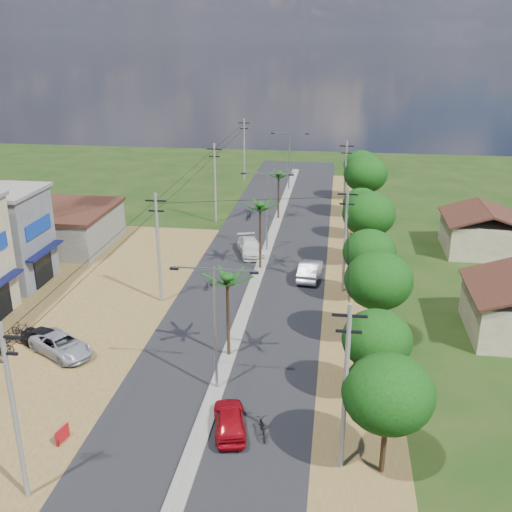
{
  "coord_description": "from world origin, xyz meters",
  "views": [
    {
      "loc": [
        6.67,
        -30.67,
        20.3
      ],
      "look_at": [
        0.24,
        15.48,
        3.0
      ],
      "focal_mm": 42.0,
      "sensor_mm": 36.0,
      "label": 1
    }
  ],
  "objects_px": {
    "car_silver_mid": "(310,270)",
    "car_red_near": "(230,420)",
    "car_white_far": "(250,247)",
    "moto_rider_east": "(262,429)",
    "roadside_sign": "(62,435)",
    "car_parked_silver": "(61,346)",
    "car_parked_dark": "(48,338)"
  },
  "relations": [
    {
      "from": "car_silver_mid",
      "to": "car_parked_silver",
      "type": "height_order",
      "value": "car_silver_mid"
    },
    {
      "from": "car_white_far",
      "to": "moto_rider_east",
      "type": "distance_m",
      "value": 28.33
    },
    {
      "from": "car_silver_mid",
      "to": "car_white_far",
      "type": "height_order",
      "value": "car_silver_mid"
    },
    {
      "from": "car_parked_dark",
      "to": "roadside_sign",
      "type": "distance_m",
      "value": 11.07
    },
    {
      "from": "car_silver_mid",
      "to": "car_parked_dark",
      "type": "distance_m",
      "value": 22.74
    },
    {
      "from": "car_white_far",
      "to": "car_silver_mid",
      "type": "bearing_deg",
      "value": -59.63
    },
    {
      "from": "car_red_near",
      "to": "car_parked_dark",
      "type": "height_order",
      "value": "car_red_near"
    },
    {
      "from": "car_silver_mid",
      "to": "car_white_far",
      "type": "xyz_separation_m",
      "value": [
        -6.12,
        5.37,
        -0.05
      ]
    },
    {
      "from": "car_white_far",
      "to": "moto_rider_east",
      "type": "height_order",
      "value": "car_white_far"
    },
    {
      "from": "moto_rider_east",
      "to": "roadside_sign",
      "type": "bearing_deg",
      "value": -5.84
    },
    {
      "from": "car_parked_silver",
      "to": "roadside_sign",
      "type": "bearing_deg",
      "value": -124.37
    },
    {
      "from": "car_red_near",
      "to": "car_white_far",
      "type": "bearing_deg",
      "value": -96.96
    },
    {
      "from": "car_red_near",
      "to": "roadside_sign",
      "type": "xyz_separation_m",
      "value": [
        -8.61,
        -2.1,
        -0.27
      ]
    },
    {
      "from": "car_silver_mid",
      "to": "roadside_sign",
      "type": "bearing_deg",
      "value": 69.69
    },
    {
      "from": "car_silver_mid",
      "to": "car_white_far",
      "type": "relative_size",
      "value": 0.94
    },
    {
      "from": "car_red_near",
      "to": "car_parked_silver",
      "type": "height_order",
      "value": "car_red_near"
    },
    {
      "from": "moto_rider_east",
      "to": "car_silver_mid",
      "type": "bearing_deg",
      "value": -109.51
    },
    {
      "from": "car_parked_dark",
      "to": "car_red_near",
      "type": "bearing_deg",
      "value": -102.92
    },
    {
      "from": "car_silver_mid",
      "to": "moto_rider_east",
      "type": "xyz_separation_m",
      "value": [
        -1.31,
        -22.55,
        -0.33
      ]
    },
    {
      "from": "car_silver_mid",
      "to": "car_red_near",
      "type": "bearing_deg",
      "value": 87.37
    },
    {
      "from": "car_silver_mid",
      "to": "moto_rider_east",
      "type": "bearing_deg",
      "value": 92.0
    },
    {
      "from": "car_parked_silver",
      "to": "moto_rider_east",
      "type": "height_order",
      "value": "car_parked_silver"
    },
    {
      "from": "car_white_far",
      "to": "car_red_near",
      "type": "bearing_deg",
      "value": -102.21
    },
    {
      "from": "moto_rider_east",
      "to": "roadside_sign",
      "type": "relative_size",
      "value": 1.68
    },
    {
      "from": "car_red_near",
      "to": "car_silver_mid",
      "type": "xyz_separation_m",
      "value": [
        3.12,
        22.35,
        0.09
      ]
    },
    {
      "from": "moto_rider_east",
      "to": "roadside_sign",
      "type": "xyz_separation_m",
      "value": [
        -10.42,
        -1.9,
        -0.03
      ]
    },
    {
      "from": "car_white_far",
      "to": "car_parked_dark",
      "type": "relative_size",
      "value": 1.33
    },
    {
      "from": "car_red_near",
      "to": "car_parked_silver",
      "type": "distance_m",
      "value": 14.3
    },
    {
      "from": "car_red_near",
      "to": "moto_rider_east",
      "type": "bearing_deg",
      "value": 160.71
    },
    {
      "from": "car_red_near",
      "to": "moto_rider_east",
      "type": "xyz_separation_m",
      "value": [
        1.82,
        -0.2,
        -0.24
      ]
    },
    {
      "from": "car_parked_silver",
      "to": "car_white_far",
      "type": "bearing_deg",
      "value": 5.97
    },
    {
      "from": "car_parked_silver",
      "to": "car_parked_dark",
      "type": "height_order",
      "value": "car_parked_silver"
    }
  ]
}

